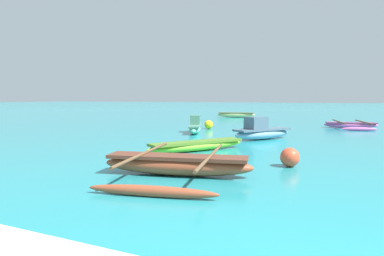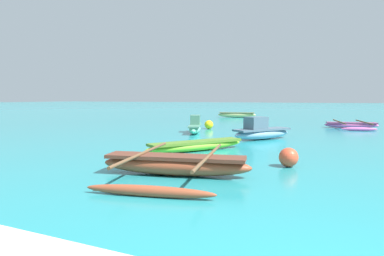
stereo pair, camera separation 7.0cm
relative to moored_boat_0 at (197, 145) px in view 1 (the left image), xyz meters
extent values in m
ellipsoid|color=#80CE2F|center=(0.00, 0.00, -0.02)|extent=(2.49, 3.37, 0.33)
cube|color=#537E26|center=(0.00, 0.00, 0.10)|extent=(2.31, 3.11, 0.08)
ellipsoid|color=#72D7AA|center=(-2.35, 5.07, 0.02)|extent=(1.38, 2.51, 0.42)
cube|color=#4B836A|center=(-2.35, 5.07, 0.19)|extent=(1.29, 2.32, 0.08)
cube|color=#4B836A|center=(-2.46, 5.36, 0.46)|extent=(0.67, 0.81, 0.46)
ellipsoid|color=#C7C87C|center=(-4.50, 18.74, 0.04)|extent=(3.34, 1.24, 0.46)
cube|color=olive|center=(-4.50, 18.74, 0.23)|extent=(3.08, 1.16, 0.08)
ellipsoid|color=pink|center=(4.62, 11.45, -0.02)|extent=(2.98, 1.17, 0.33)
cube|color=#8A426C|center=(4.62, 11.45, 0.11)|extent=(2.74, 1.10, 0.08)
cylinder|color=brown|center=(5.26, 11.58, 0.17)|extent=(0.83, 3.53, 0.07)
cylinder|color=brown|center=(3.98, 11.31, 0.17)|extent=(0.83, 3.53, 0.07)
ellipsoid|color=pink|center=(4.24, 13.20, -0.09)|extent=(1.78, 0.57, 0.20)
ellipsoid|color=pink|center=(5.00, 9.69, -0.09)|extent=(1.78, 0.57, 0.20)
ellipsoid|color=#739EBD|center=(1.23, 3.99, 0.04)|extent=(2.23, 2.77, 0.45)
cube|color=slate|center=(1.23, 3.99, 0.23)|extent=(2.07, 2.56, 0.08)
cube|color=slate|center=(1.03, 3.70, 0.52)|extent=(0.98, 1.02, 0.50)
ellipsoid|color=#9F472B|center=(1.02, -3.43, 0.04)|extent=(3.48, 1.37, 0.45)
cube|color=brown|center=(1.02, -3.43, 0.23)|extent=(3.21, 1.29, 0.08)
cylinder|color=brown|center=(1.77, -3.26, 0.29)|extent=(0.80, 3.38, 0.07)
cylinder|color=brown|center=(0.26, -3.59, 0.29)|extent=(0.80, 3.38, 0.07)
ellipsoid|color=#9F472B|center=(0.65, -1.75, -0.09)|extent=(2.40, 0.71, 0.20)
ellipsoid|color=#9F472B|center=(1.38, -5.11, -0.09)|extent=(2.40, 0.71, 0.20)
sphere|color=yellow|center=(-2.58, 7.47, 0.06)|extent=(0.48, 0.48, 0.48)
sphere|color=#E54C2D|center=(3.17, -1.41, 0.06)|extent=(0.49, 0.49, 0.49)
camera|label=1|loc=(4.48, -10.16, 1.55)|focal=32.00mm
camera|label=2|loc=(4.54, -10.13, 1.55)|focal=32.00mm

